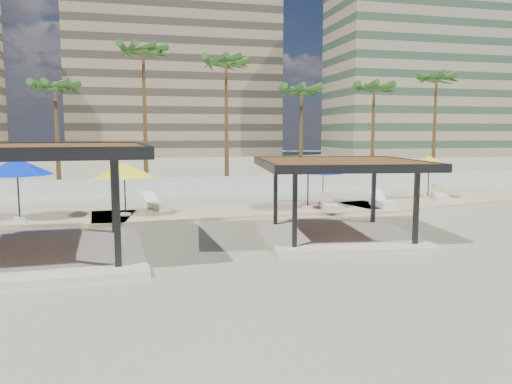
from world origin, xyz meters
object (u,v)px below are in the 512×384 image
pavilion_central (339,191)px  umbrella_c (308,164)px  lounger_a (156,205)px  pavilion_west (29,191)px  lounger_d (440,196)px  lounger_b (330,206)px  lounger_c (383,203)px

pavilion_central → umbrella_c: bearing=88.3°
umbrella_c → lounger_a: (-8.08, 2.03, -2.25)m
pavilion_west → lounger_d: bearing=19.2°
lounger_b → pavilion_central: bearing=168.2°
lounger_a → pavilion_central: bearing=-166.0°
pavilion_west → lounger_c: pavilion_west is taller
pavilion_west → umbrella_c: size_ratio=2.45×
lounger_c → lounger_d: (4.94, 1.90, -0.01)m
pavilion_central → lounger_d: (10.31, 8.25, -1.53)m
umbrella_c → lounger_b: size_ratio=1.45×
pavilion_central → lounger_c: size_ratio=2.96×
pavilion_central → lounger_d: size_ratio=3.03×
lounger_c → lounger_d: 5.29m
lounger_a → umbrella_c: bearing=-128.8°
pavilion_central → lounger_d: 13.29m
lounger_b → lounger_c: lounger_c is taller
lounger_a → lounger_c: lounger_c is taller
pavilion_central → umbrella_c: (1.06, 6.71, 0.72)m
pavilion_central → lounger_d: pavilion_central is taller
pavilion_central → lounger_b: size_ratio=3.10×
umbrella_c → lounger_a: umbrella_c is taller
pavilion_west → lounger_a: (4.59, 9.47, -1.95)m
lounger_c → lounger_d: size_ratio=1.03×
lounger_d → pavilion_west: bearing=136.5°
umbrella_c → lounger_b: umbrella_c is taller
umbrella_c → lounger_a: bearing=165.9°
pavilion_west → umbrella_c: (12.67, 7.44, 0.30)m
lounger_d → lounger_c: bearing=135.3°
pavilion_west → lounger_c: bearing=19.5°
umbrella_c → lounger_d: size_ratio=1.42×
umbrella_c → lounger_b: 2.57m
pavilion_central → lounger_c: bearing=57.1°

